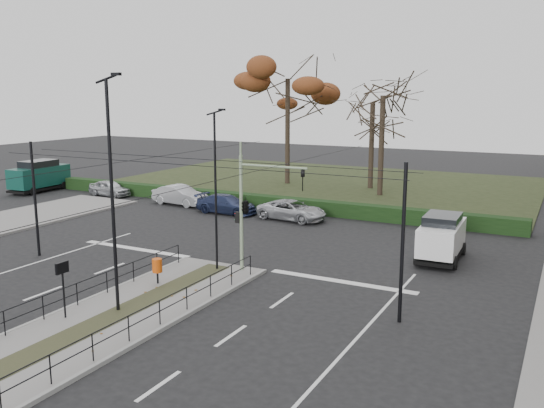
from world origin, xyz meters
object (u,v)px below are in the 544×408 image
at_px(parked_car_third, 227,204).
at_px(bare_tree_near, 383,103).
at_px(parked_car_first, 110,188).
at_px(white_van, 442,236).
at_px(streetlamp_median_far, 216,189).
at_px(bare_tree_center, 373,109).
at_px(green_van, 39,175).
at_px(info_panel, 62,274).
at_px(parked_car_second, 180,195).
at_px(streetlamp_median_near, 112,194).
at_px(traffic_light, 247,205).
at_px(parked_car_fourth, 292,210).
at_px(litter_bin, 157,266).
at_px(rust_tree, 288,79).

relative_size(parked_car_third, bare_tree_near, 0.42).
distance_m(parked_car_first, white_van, 28.97).
bearing_deg(streetlamp_median_far, bare_tree_center, 92.65).
bearing_deg(streetlamp_median_far, green_van, 155.03).
height_order(streetlamp_median_far, white_van, streetlamp_median_far).
xyz_separation_m(info_panel, green_van, (-24.62, 20.02, -0.43)).
bearing_deg(parked_car_second, streetlamp_median_near, -143.99).
xyz_separation_m(traffic_light, parked_car_first, (-20.66, 12.79, -2.65)).
bearing_deg(parked_car_first, green_van, 104.20).
bearing_deg(streetlamp_median_near, parked_car_fourth, 94.32).
distance_m(parked_car_first, bare_tree_center, 23.46).
relative_size(streetlamp_median_far, parked_car_third, 1.66).
distance_m(info_panel, parked_car_first, 27.41).
relative_size(parked_car_first, bare_tree_near, 0.36).
distance_m(info_panel, parked_car_third, 20.31).
relative_size(green_van, bare_tree_near, 0.52).
bearing_deg(streetlamp_median_near, litter_bin, 102.10).
relative_size(white_van, bare_tree_near, 0.41).
height_order(info_panel, rust_tree, rust_tree).
bearing_deg(parked_car_fourth, bare_tree_near, -6.34).
bearing_deg(streetlamp_median_far, parked_car_fourth, 98.76).
xyz_separation_m(info_panel, bare_tree_near, (2.35, 31.45, 5.80)).
relative_size(info_panel, parked_car_first, 0.55).
xyz_separation_m(streetlamp_median_near, green_van, (-25.87, 18.53, -3.31)).
height_order(parked_car_first, white_van, white_van).
distance_m(parked_car_third, bare_tree_center, 17.28).
bearing_deg(litter_bin, traffic_light, 53.79).
height_order(info_panel, green_van, green_van).
bearing_deg(streetlamp_median_near, rust_tree, 104.90).
bearing_deg(litter_bin, bare_tree_near, 86.16).
xyz_separation_m(streetlamp_median_far, white_van, (9.02, 7.06, -2.76)).
bearing_deg(streetlamp_median_far, streetlamp_median_near, -94.31).
bearing_deg(streetlamp_median_far, traffic_light, 19.29).
xyz_separation_m(streetlamp_median_far, rust_tree, (-9.03, 25.90, 5.72)).
bearing_deg(litter_bin, streetlamp_median_near, -77.90).
bearing_deg(info_panel, white_van, 54.03).
height_order(parked_car_second, white_van, white_van).
bearing_deg(traffic_light, streetlamp_median_near, -105.42).
height_order(white_van, green_van, green_van).
xyz_separation_m(parked_car_third, bare_tree_near, (7.54, 11.85, 6.97)).
relative_size(litter_bin, white_van, 0.25).
height_order(parked_car_fourth, bare_tree_near, bare_tree_near).
relative_size(info_panel, streetlamp_median_far, 0.28).
height_order(parked_car_third, white_van, white_van).
relative_size(parked_car_first, white_van, 0.87).
relative_size(info_panel, white_van, 0.48).
xyz_separation_m(streetlamp_median_near, parked_car_second, (-11.29, 19.14, -3.95)).
bearing_deg(info_panel, green_van, 140.88).
bearing_deg(info_panel, streetlamp_median_far, 77.44).
xyz_separation_m(streetlamp_median_near, parked_car_first, (-18.80, 19.54, -4.04)).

